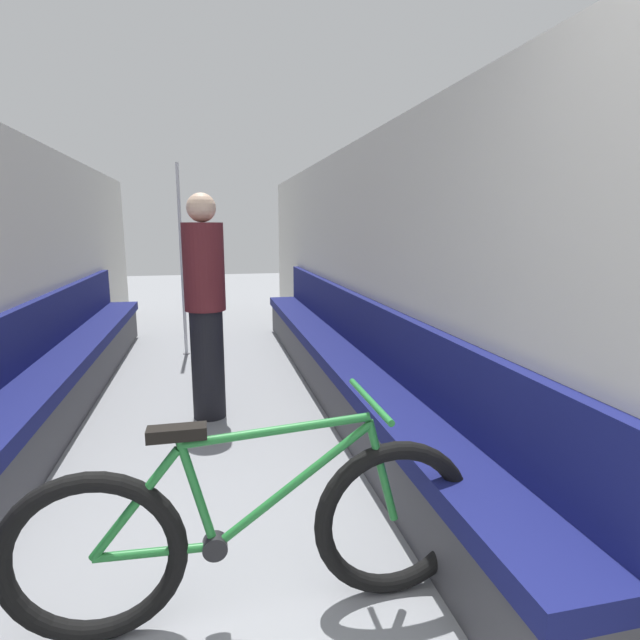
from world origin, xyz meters
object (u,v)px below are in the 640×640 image
passenger_standing (205,305)px  bench_seat_row_left (54,381)px  bench_seat_row_right (340,364)px  bicycle (252,533)px  grab_pole_near (182,264)px

passenger_standing → bench_seat_row_left: bearing=-87.4°
passenger_standing → bench_seat_row_right: bearing=111.4°
bicycle → grab_pole_near: size_ratio=0.82×
bench_seat_row_left → bicycle: (1.28, -2.26, 0.03)m
bench_seat_row_left → grab_pole_near: bearing=64.4°
grab_pole_near → passenger_standing: (0.25, -2.01, -0.16)m
bench_seat_row_right → grab_pole_near: size_ratio=2.79×
grab_pole_near → passenger_standing: grab_pole_near is taller
bicycle → grab_pole_near: grab_pole_near is taller
grab_pole_near → passenger_standing: size_ratio=1.26×
bench_seat_row_right → passenger_standing: bearing=-170.4°
bench_seat_row_left → bicycle: size_ratio=3.40×
bicycle → passenger_standing: (-0.15, 2.08, 0.53)m
bench_seat_row_left → passenger_standing: (1.13, -0.18, 0.56)m
bench_seat_row_left → grab_pole_near: (0.88, 1.83, 0.73)m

